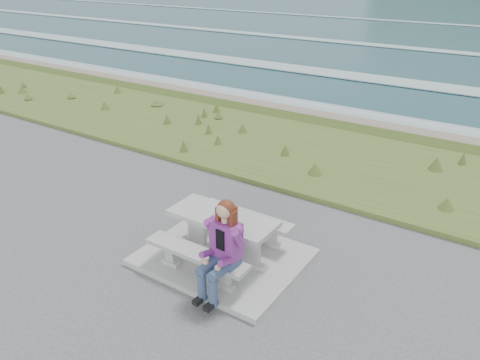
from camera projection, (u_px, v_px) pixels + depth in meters
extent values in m
cube|color=#9F9E9A|center=(223.00, 257.00, 7.90)|extent=(2.60, 2.10, 0.10)
cube|color=#9F9E9A|center=(198.00, 243.00, 8.13)|extent=(0.62, 0.12, 0.08)
cube|color=#9F9E9A|center=(197.00, 228.00, 8.00)|extent=(0.34, 0.09, 0.51)
cube|color=#9F9E9A|center=(197.00, 213.00, 7.88)|extent=(0.62, 0.12, 0.08)
cube|color=#9F9E9A|center=(250.00, 263.00, 7.59)|extent=(0.62, 0.12, 0.08)
cube|color=#9F9E9A|center=(250.00, 248.00, 7.46)|extent=(0.34, 0.09, 0.51)
cube|color=#9F9E9A|center=(251.00, 232.00, 7.34)|extent=(0.62, 0.12, 0.08)
cube|color=#9F9E9A|center=(223.00, 218.00, 7.57)|extent=(1.80, 0.75, 0.08)
cube|color=#9F9E9A|center=(171.00, 262.00, 7.60)|extent=(0.30, 0.12, 0.08)
cube|color=#9F9E9A|center=(171.00, 255.00, 7.54)|extent=(0.17, 0.09, 0.22)
cube|color=#9F9E9A|center=(170.00, 247.00, 7.47)|extent=(0.30, 0.12, 0.08)
cube|color=#9F9E9A|center=(225.00, 285.00, 7.06)|extent=(0.30, 0.12, 0.08)
cube|color=#9F9E9A|center=(225.00, 277.00, 7.00)|extent=(0.17, 0.09, 0.22)
cube|color=#9F9E9A|center=(225.00, 269.00, 6.93)|extent=(0.30, 0.12, 0.08)
cube|color=#9F9E9A|center=(196.00, 253.00, 7.17)|extent=(1.80, 0.35, 0.07)
cube|color=#9F9E9A|center=(221.00, 226.00, 8.66)|extent=(0.30, 0.12, 0.08)
cube|color=#9F9E9A|center=(221.00, 219.00, 8.59)|extent=(0.17, 0.09, 0.22)
cube|color=#9F9E9A|center=(221.00, 211.00, 8.53)|extent=(0.30, 0.12, 0.08)
cube|color=#9F9E9A|center=(272.00, 243.00, 8.12)|extent=(0.30, 0.12, 0.08)
cube|color=#9F9E9A|center=(272.00, 236.00, 8.05)|extent=(0.17, 0.09, 0.22)
cube|color=#9F9E9A|center=(272.00, 228.00, 7.99)|extent=(0.30, 0.12, 0.08)
cube|color=#9F9E9A|center=(246.00, 216.00, 8.23)|extent=(1.80, 0.35, 0.07)
cube|color=#405B22|center=(339.00, 163.00, 11.69)|extent=(160.00, 4.50, 0.22)
cube|color=#706654|center=(377.00, 131.00, 13.88)|extent=(160.00, 0.80, 2.20)
cube|color=silver|center=(421.00, 130.00, 19.22)|extent=(220.00, 3.00, 0.06)
cube|color=silver|center=(459.00, 90.00, 25.25)|extent=(220.00, 2.00, 0.06)
cube|color=navy|center=(216.00, 280.00, 6.79)|extent=(0.45, 0.78, 0.57)
cube|color=#802C87|center=(226.00, 239.00, 6.72)|extent=(0.45, 0.28, 0.56)
sphere|color=#DAA888|center=(225.00, 210.00, 6.50)|extent=(0.24, 0.24, 0.24)
sphere|color=#511A12|center=(226.00, 209.00, 6.52)|extent=(0.26, 0.26, 0.26)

